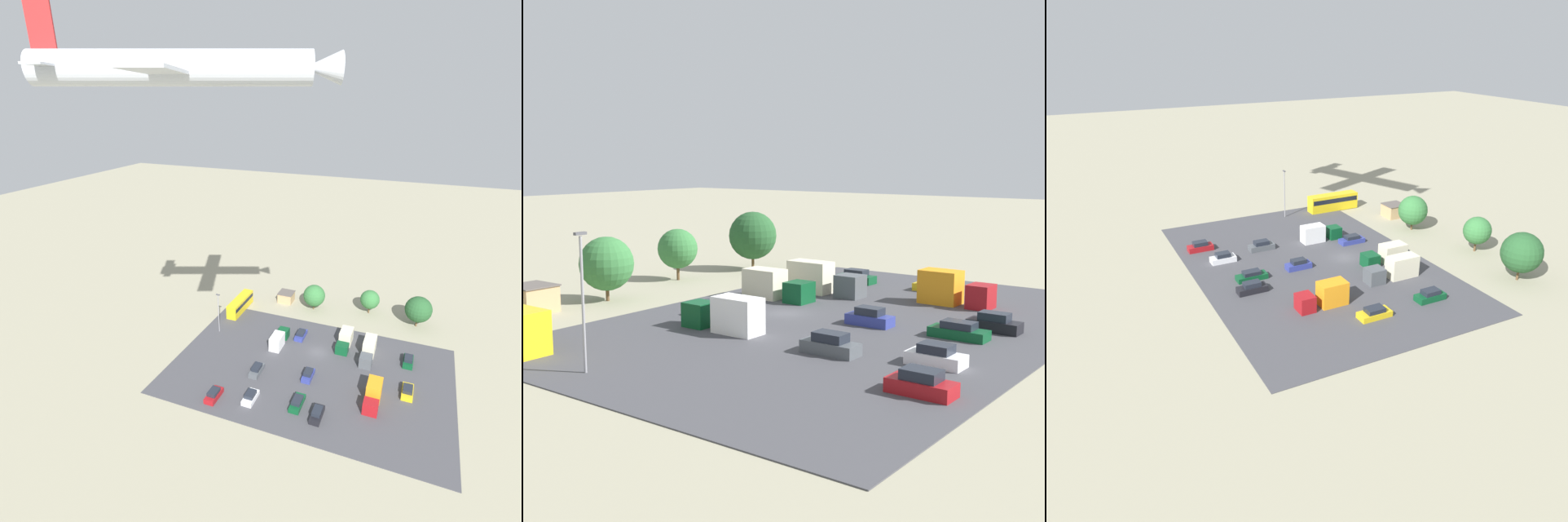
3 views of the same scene
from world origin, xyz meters
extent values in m
plane|color=gray|center=(0.00, 0.00, 0.00)|extent=(400.00, 400.00, 0.00)
cube|color=#424247|center=(0.00, 6.53, 0.04)|extent=(54.10, 36.39, 0.08)
cube|color=tan|center=(13.83, -19.66, 1.26)|extent=(3.66, 3.78, 2.52)
cube|color=#59514C|center=(13.83, -19.66, 2.58)|extent=(3.90, 4.02, 0.12)
cube|color=gold|center=(23.11, -10.60, 1.76)|extent=(2.51, 10.78, 3.37)
cube|color=black|center=(23.11, -10.60, 2.37)|extent=(2.55, 10.34, 0.94)
cube|color=#4C5156|center=(9.42, 11.18, 0.56)|extent=(1.82, 4.45, 0.95)
cube|color=#1E232D|center=(9.42, 11.18, 1.38)|extent=(1.53, 2.49, 0.70)
cube|color=maroon|center=(13.84, 20.76, 0.55)|extent=(1.91, 4.29, 0.94)
cube|color=#1E232D|center=(13.84, 20.76, 1.36)|extent=(1.60, 2.40, 0.69)
cube|color=gold|center=(-18.64, 6.40, 0.49)|extent=(2.00, 4.54, 0.82)
cube|color=#1E232D|center=(-18.64, 6.40, 1.20)|extent=(1.68, 2.54, 0.60)
cube|color=black|center=(-4.74, 18.32, 0.55)|extent=(1.76, 4.41, 0.94)
cube|color=#1E232D|center=(-4.74, 18.32, 1.36)|extent=(1.48, 2.47, 0.69)
cube|color=navy|center=(5.09, -4.45, 0.50)|extent=(1.90, 4.56, 0.83)
cube|color=#1E232D|center=(5.09, -4.45, 1.21)|extent=(1.60, 2.55, 0.61)
cube|color=silver|center=(7.47, 18.74, 0.53)|extent=(1.92, 4.11, 0.91)
cube|color=#1E232D|center=(7.47, 18.74, 1.32)|extent=(1.61, 2.30, 0.67)
cube|color=navy|center=(-0.44, 8.80, 0.54)|extent=(1.74, 4.10, 0.92)
cube|color=#1E232D|center=(-0.44, 8.80, 1.34)|extent=(1.46, 2.30, 0.68)
cube|color=#0C4723|center=(-0.77, 16.88, 0.49)|extent=(1.86, 4.76, 0.82)
cube|color=#1E232D|center=(-0.77, 16.88, 1.20)|extent=(1.56, 2.67, 0.60)
cube|color=#0C4723|center=(-18.14, -3.27, 0.54)|extent=(1.90, 4.40, 0.92)
cube|color=#1E232D|center=(-18.14, -3.27, 1.33)|extent=(1.59, 2.46, 0.67)
cube|color=#0C4723|center=(8.70, -2.77, 1.15)|extent=(2.31, 2.28, 2.15)
cube|color=white|center=(8.70, 1.54, 1.61)|extent=(2.31, 4.05, 3.07)
cube|color=#0C4723|center=(-4.79, -1.90, 1.14)|extent=(2.57, 2.32, 2.11)
cube|color=beige|center=(-4.79, -6.28, 1.59)|extent=(2.57, 4.12, 3.02)
cube|color=maroon|center=(-12.97, 13.82, 1.25)|extent=(2.55, 2.22, 2.35)
cube|color=orange|center=(-12.97, 9.63, 1.76)|extent=(2.55, 3.94, 3.35)
cube|color=#4C5156|center=(-10.15, 0.81, 1.27)|extent=(2.41, 2.66, 2.38)
cube|color=beige|center=(-10.15, -4.21, 1.78)|extent=(2.41, 4.72, 3.40)
cylinder|color=brown|center=(-18.89, -19.41, 1.10)|extent=(0.36, 0.36, 2.19)
sphere|color=#235128|center=(-18.89, -19.41, 4.51)|extent=(6.18, 6.18, 6.18)
cylinder|color=brown|center=(5.93, -18.30, 0.89)|extent=(0.36, 0.36, 1.78)
sphere|color=#337038|center=(5.93, -18.30, 3.85)|extent=(5.53, 5.53, 5.53)
cylinder|color=brown|center=(-7.47, -21.62, 1.00)|extent=(0.36, 0.36, 2.00)
sphere|color=#337038|center=(-7.47, -21.62, 3.77)|extent=(4.74, 4.74, 4.74)
cylinder|color=gray|center=(23.34, 0.44, 4.74)|extent=(0.20, 0.20, 9.33)
cube|color=#4C4C51|center=(23.34, 0.44, 9.59)|extent=(0.90, 0.28, 0.20)
camera|label=1|loc=(-16.37, 72.08, 51.10)|focal=28.00mm
camera|label=2|loc=(53.43, 39.84, 14.62)|focal=50.00mm
camera|label=3|loc=(-66.85, 40.47, 34.45)|focal=35.00mm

